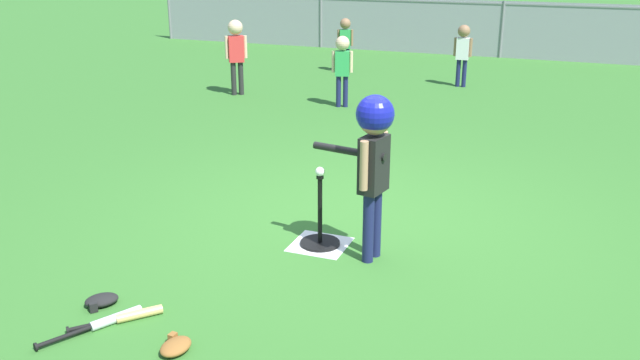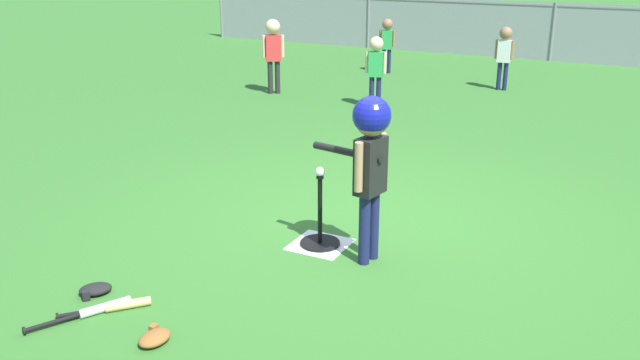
# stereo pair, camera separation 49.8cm
# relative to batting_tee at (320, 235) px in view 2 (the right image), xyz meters

# --- Properties ---
(ground_plane) EXTENTS (60.00, 60.00, 0.00)m
(ground_plane) POSITION_rel_batting_tee_xyz_m (0.12, 0.55, -0.09)
(ground_plane) COLOR #336B28
(home_plate) EXTENTS (0.44, 0.44, 0.01)m
(home_plate) POSITION_rel_batting_tee_xyz_m (0.00, 0.00, -0.08)
(home_plate) COLOR white
(home_plate) RESTS_ON ground_plane
(batting_tee) EXTENTS (0.32, 0.32, 0.58)m
(batting_tee) POSITION_rel_batting_tee_xyz_m (0.00, 0.00, 0.00)
(batting_tee) COLOR black
(batting_tee) RESTS_ON ground_plane
(baseball_on_tee) EXTENTS (0.07, 0.07, 0.07)m
(baseball_on_tee) POSITION_rel_batting_tee_xyz_m (0.00, 0.00, 0.53)
(baseball_on_tee) COLOR white
(baseball_on_tee) RESTS_ON batting_tee
(batter_child) EXTENTS (0.65, 0.36, 1.27)m
(batter_child) POSITION_rel_batting_tee_xyz_m (0.45, -0.08, 0.82)
(batter_child) COLOR #191E4C
(batter_child) RESTS_ON ground_plane
(fielder_deep_center) EXTENTS (0.30, 0.20, 1.02)m
(fielder_deep_center) POSITION_rel_batting_tee_xyz_m (-0.09, 6.69, 0.57)
(fielder_deep_center) COLOR #191E4C
(fielder_deep_center) RESTS_ON ground_plane
(fielder_deep_right) EXTENTS (0.30, 0.24, 1.16)m
(fielder_deep_right) POSITION_rel_batting_tee_xyz_m (-3.26, 4.78, 0.66)
(fielder_deep_right) COLOR #262626
(fielder_deep_right) RESTS_ON ground_plane
(fielder_near_right) EXTENTS (0.28, 0.19, 0.98)m
(fielder_near_right) POSITION_rel_batting_tee_xyz_m (-2.33, 7.24, 0.55)
(fielder_near_right) COLOR #191E4C
(fielder_near_right) RESTS_ON ground_plane
(fielder_deep_left) EXTENTS (0.29, 0.20, 1.03)m
(fielder_deep_left) POSITION_rel_batting_tee_xyz_m (-1.45, 4.59, 0.57)
(fielder_deep_left) COLOR #191E4C
(fielder_deep_left) RESTS_ON ground_plane
(spare_bat_silver) EXTENTS (0.37, 0.63, 0.06)m
(spare_bat_silver) POSITION_rel_batting_tee_xyz_m (-0.82, -1.63, -0.06)
(spare_bat_silver) COLOR silver
(spare_bat_silver) RESTS_ON ground_plane
(spare_bat_wood) EXTENTS (0.44, 0.48, 0.06)m
(spare_bat_wood) POSITION_rel_batting_tee_xyz_m (-0.72, -1.52, -0.06)
(spare_bat_wood) COLOR #DBB266
(spare_bat_wood) RESTS_ON ground_plane
(glove_by_plate) EXTENTS (0.27, 0.27, 0.07)m
(glove_by_plate) POSITION_rel_batting_tee_xyz_m (-1.01, -1.42, -0.05)
(glove_by_plate) COLOR black
(glove_by_plate) RESTS_ON ground_plane
(glove_near_bats) EXTENTS (0.18, 0.23, 0.07)m
(glove_near_bats) POSITION_rel_batting_tee_xyz_m (-0.25, -1.71, -0.05)
(glove_near_bats) COLOR brown
(glove_near_bats) RESTS_ON ground_plane
(outfield_fence) EXTENTS (16.06, 0.06, 1.15)m
(outfield_fence) POSITION_rel_batting_tee_xyz_m (0.12, 10.00, 0.53)
(outfield_fence) COLOR slate
(outfield_fence) RESTS_ON ground_plane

